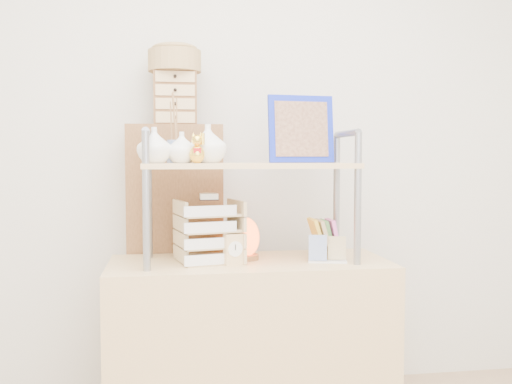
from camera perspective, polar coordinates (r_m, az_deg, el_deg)
desk at (r=2.57m, az=-0.62°, el=-15.18°), size 1.20×0.50×0.75m
cabinet at (r=2.83m, az=-7.97°, el=-7.18°), size 0.46×0.26×1.35m
hutch at (r=2.43m, az=-2.54°, el=3.18°), size 0.92×0.34×0.72m
letter_tray at (r=2.44m, az=-4.73°, el=-4.28°), size 0.28×0.27×0.29m
salt_lamp at (r=2.49m, az=-0.94°, el=-4.65°), size 0.12×0.11×0.18m
desk_clock at (r=2.38m, az=-2.13°, el=-5.77°), size 0.10×0.06×0.13m
postcard_stand at (r=2.45m, az=7.13°, el=-6.22°), size 0.17×0.08×0.12m
drawer_chest at (r=2.77m, az=-8.10°, el=9.23°), size 0.20×0.16×0.25m
woven_basket at (r=2.79m, az=-8.14°, el=12.80°), size 0.25×0.25×0.10m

